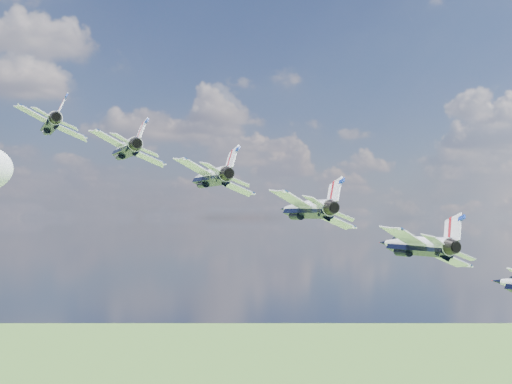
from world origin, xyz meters
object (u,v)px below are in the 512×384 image
jet_0 (51,124)px  jet_4 (414,245)px  jet_3 (305,208)px  jet_2 (210,177)px  jet_1 (126,149)px

jet_0 → jet_4: 49.26m
jet_0 → jet_3: (21.04, -28.24, -11.17)m
jet_2 → jet_4: bearing=-46.6°
jet_0 → jet_2: jet_0 is taller
jet_1 → jet_4: 36.94m
jet_2 → jet_4: size_ratio=1.00×
jet_0 → jet_1: 12.31m
jet_0 → jet_4: bearing=-46.6°
jet_1 → jet_3: jet_1 is taller
jet_4 → jet_3: bearing=133.4°
jet_1 → jet_2: (7.01, -9.41, -3.72)m
jet_1 → jet_2: bearing=-46.6°
jet_1 → jet_3: 24.63m
jet_0 → jet_1: size_ratio=1.00×
jet_3 → jet_1: bearing=133.4°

